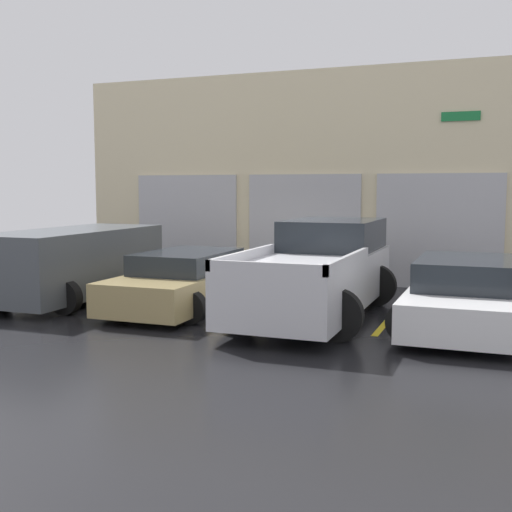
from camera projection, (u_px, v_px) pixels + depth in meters
ground_plane at (273, 300)px, 14.28m from camera, size 28.00×28.00×0.00m
shophouse_building at (314, 180)px, 17.05m from camera, size 13.41×0.68×5.54m
pickup_truck at (318, 271)px, 12.51m from camera, size 2.62×5.50×1.82m
sedan_white at (465, 296)px, 11.32m from camera, size 2.29×4.40×1.25m
sedan_side at (74, 262)px, 14.20m from camera, size 2.34×4.56×1.58m
van_right at (186, 281)px, 13.27m from camera, size 2.19×4.29×1.18m
parking_stripe_far_left at (26, 296)px, 14.77m from camera, size 0.12×2.20×0.01m
parking_stripe_left at (128, 304)px, 13.79m from camera, size 0.12×2.20×0.01m
parking_stripe_centre at (247, 313)px, 12.82m from camera, size 0.12×2.20×0.01m
parking_stripe_right at (385, 323)px, 11.84m from camera, size 0.12×2.20×0.01m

